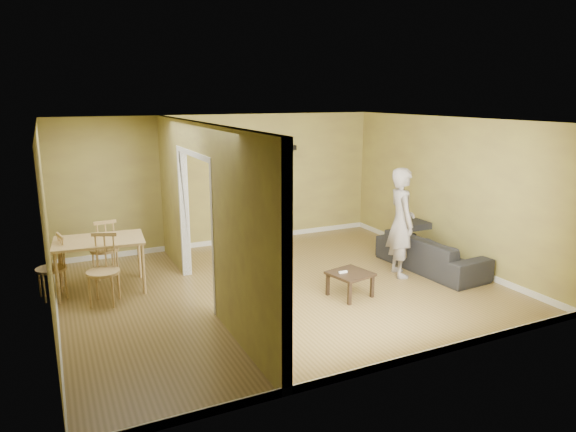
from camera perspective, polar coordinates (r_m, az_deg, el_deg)
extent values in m
plane|color=olive|center=(8.18, -0.68, -7.96)|extent=(6.50, 6.50, 0.00)
plane|color=white|center=(7.63, -0.73, 10.56)|extent=(6.50, 6.50, 0.00)
plane|color=#B1A94D|center=(10.32, -7.08, 3.92)|extent=(6.50, 0.00, 6.50)
plane|color=#B1A94D|center=(5.50, 11.33, -4.57)|extent=(6.50, 0.00, 6.50)
plane|color=#B1A94D|center=(7.13, -25.20, -1.49)|extent=(0.00, 5.50, 5.50)
plane|color=#B1A94D|center=(9.59, 17.27, 2.70)|extent=(0.00, 5.50, 5.50)
cube|color=black|center=(10.75, 0.61, 7.61)|extent=(0.10, 0.10, 0.10)
imported|color=#29292F|center=(9.22, 15.62, -3.42)|extent=(2.11, 1.01, 0.78)
imported|color=slate|center=(8.64, 12.53, 0.31)|extent=(0.92, 0.80, 2.14)
cube|color=white|center=(10.31, -4.83, 2.12)|extent=(0.02, 0.36, 1.95)
cube|color=white|center=(10.61, -0.78, 2.48)|extent=(0.02, 0.36, 1.95)
cube|color=white|center=(10.61, -3.13, 2.46)|extent=(0.82, 0.02, 1.95)
cube|color=white|center=(10.68, -2.72, -2.72)|extent=(0.78, 0.36, 0.02)
cube|color=white|center=(10.58, -2.74, -0.74)|extent=(0.78, 0.36, 0.02)
cube|color=white|center=(10.49, -2.77, 1.28)|extent=(0.78, 0.36, 0.02)
cube|color=white|center=(10.42, -2.79, 3.33)|extent=(0.78, 0.36, 0.02)
cube|color=white|center=(10.36, -2.81, 5.41)|extent=(0.78, 0.36, 0.02)
cube|color=white|center=(10.32, -2.84, 7.51)|extent=(0.78, 0.36, 0.02)
cube|color=navy|center=(10.55, -2.73, -0.15)|extent=(0.40, 0.26, 0.20)
cube|color=#147F67|center=(10.45, -3.08, 1.86)|extent=(0.40, 0.26, 0.20)
cube|color=navy|center=(10.42, -2.63, 3.96)|extent=(0.41, 0.26, 0.21)
cube|color=navy|center=(10.37, -2.74, 5.14)|extent=(0.42, 0.27, 0.21)
cube|color=black|center=(7.78, 6.93, -6.39)|extent=(0.56, 0.56, 0.04)
cube|color=black|center=(7.54, 6.31, -8.55)|extent=(0.05, 0.05, 0.34)
cube|color=black|center=(7.78, 9.29, -7.94)|extent=(0.05, 0.05, 0.34)
cube|color=black|center=(7.92, 4.53, -7.42)|extent=(0.05, 0.05, 0.34)
cube|color=black|center=(8.15, 7.42, -6.89)|extent=(0.05, 0.05, 0.34)
cube|color=white|center=(7.74, 6.12, -6.21)|extent=(0.14, 0.04, 0.03)
cube|color=#ECC582|center=(8.35, -20.28, -2.58)|extent=(1.31, 0.87, 0.04)
cylinder|color=#ECC582|center=(8.08, -24.05, -6.49)|extent=(0.05, 0.05, 0.78)
cylinder|color=#ECC582|center=(8.17, -15.59, -5.59)|extent=(0.05, 0.05, 0.78)
cylinder|color=#ECC582|center=(8.81, -24.20, -4.91)|extent=(0.05, 0.05, 0.78)
cylinder|color=#ECC582|center=(8.89, -16.45, -4.10)|extent=(0.05, 0.05, 0.78)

